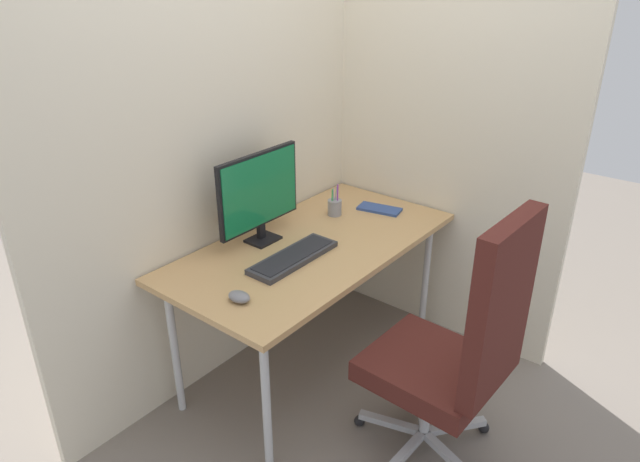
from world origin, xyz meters
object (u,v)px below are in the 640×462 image
keyboard (293,257)px  notebook (379,209)px  office_chair (460,347)px  pen_holder (335,207)px  mouse (239,297)px  monitor (259,193)px

keyboard → notebook: (0.71, 0.01, -0.01)m
office_chair → notebook: size_ratio=5.10×
notebook → pen_holder: bearing=130.7°
mouse → notebook: (1.10, 0.06, -0.01)m
monitor → office_chair: bearing=-90.1°
mouse → pen_holder: bearing=8.4°
mouse → notebook: size_ratio=0.43×
office_chair → mouse: 0.87m
monitor → keyboard: monitor is taller
keyboard → mouse: 0.39m
office_chair → pen_holder: 1.07m
pen_holder → notebook: bearing=-37.4°
mouse → pen_holder: size_ratio=0.57×
monitor → pen_holder: bearing=-11.5°
office_chair → notebook: 1.04m
office_chair → pen_holder: bearing=64.4°
office_chair → pen_holder: size_ratio=6.77×
mouse → pen_holder: (0.90, 0.21, 0.02)m
keyboard → pen_holder: 0.53m
office_chair → monitor: size_ratio=2.35×
mouse → office_chair: bearing=-64.0°
office_chair → keyboard: size_ratio=2.50×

